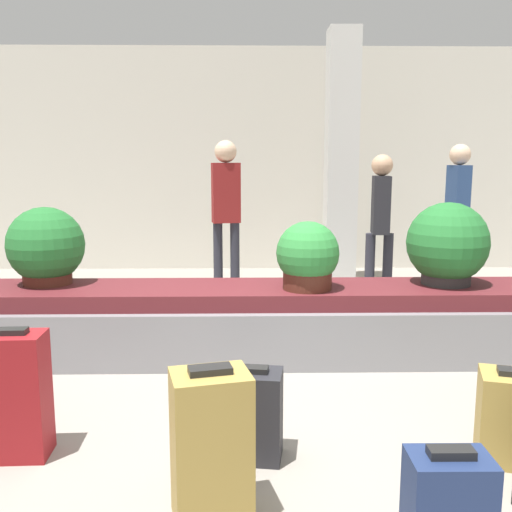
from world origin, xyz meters
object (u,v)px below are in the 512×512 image
Objects in this scene: potted_plant_0 at (448,245)px; potted_plant_1 at (308,257)px; traveler_2 at (457,203)px; suitcase_1 at (251,414)px; suitcase_2 at (211,447)px; traveler_1 at (380,216)px; pillar at (341,160)px; potted_plant_2 at (46,248)px; traveler_0 at (226,203)px; suitcase_4 at (12,395)px.

potted_plant_0 is 1.18m from potted_plant_1.
potted_plant_0 is 0.38× the size of traveler_2.
suitcase_2 is (-0.18, -0.53, 0.10)m from suitcase_1.
traveler_2 is (1.09, 0.66, 0.10)m from traveler_1.
suitcase_1 is at bearing -105.01° from pillar.
potted_plant_2 is 4.78m from traveler_2.
potted_plant_1 is at bearing 96.14° from traveler_0.
traveler_2 is (1.36, -0.41, -0.52)m from pillar.
suitcase_2 is 1.05× the size of potted_plant_0.
pillar is at bearing 21.25° from traveler_1.
potted_plant_1 is at bearing -172.26° from potted_plant_0.
traveler_0 reaches higher than suitcase_1.
pillar reaches higher than suitcase_1.
potted_plant_1 is at bearing 59.25° from suitcase_2.
suitcase_1 is 0.28× the size of traveler_0.
suitcase_4 is at bearing 131.23° from traveler_2.
traveler_0 is (-0.72, 2.24, 0.27)m from potted_plant_1.
traveler_1 is 0.93× the size of traveler_2.
traveler_0 reaches higher than traveler_1.
potted_plant_0 is (1.63, 1.72, 0.66)m from suitcase_1.
traveler_0 reaches higher than suitcase_4.
pillar is 1.51m from traveler_2.
pillar is 1.75× the size of traveler_0.
traveler_1 is at bearing 61.06° from potted_plant_1.
traveler_1 is (3.13, 1.57, 0.11)m from potted_plant_2.
suitcase_1 is 0.80× the size of potted_plant_2.
traveler_0 is 1.10× the size of traveler_1.
suitcase_1 is 4.84m from traveler_2.
suitcase_4 is at bearing -173.56° from suitcase_1.
potted_plant_2 is (-3.30, 0.08, -0.02)m from potted_plant_0.
traveler_2 is at bearing 68.14° from potted_plant_0.
pillar is 1.79× the size of traveler_2.
potted_plant_2 reaches higher than suitcase_1.
suitcase_1 is 0.31× the size of traveler_1.
traveler_1 is at bearing 74.71° from suitcase_1.
suitcase_4 is (-1.28, 0.04, 0.10)m from suitcase_1.
traveler_2 reaches higher than potted_plant_1.
traveler_0 is 1.77m from traveler_1.
suitcase_2 is 1.24m from suitcase_4.
potted_plant_2 is at bearing 108.97° from suitcase_2.
pillar is 5.19m from suitcase_4.
suitcase_1 is at bearing -3.48° from suitcase_4.
potted_plant_2 is at bearing -137.36° from pillar.
potted_plant_2 is at bearing 100.82° from suitcase_4.
traveler_2 is (2.09, 2.46, 0.25)m from potted_plant_1.
suitcase_1 is at bearing 142.72° from traveler_2.
potted_plant_0 is at bearing 7.74° from potted_plant_1.
pillar is at bearing 60.94° from suitcase_2.
potted_plant_1 is at bearing -104.17° from pillar.
pillar is 4.48× the size of suitcase_2.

